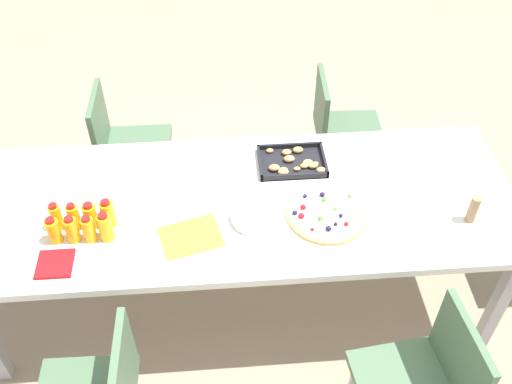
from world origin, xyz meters
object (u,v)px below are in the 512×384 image
Objects in this scene: paper_folder at (191,237)px; juice_bottle_7 at (108,214)px; juice_bottle_1 at (72,230)px; juice_bottle_4 at (56,217)px; cardboard_tube at (473,209)px; juice_bottle_0 at (53,231)px; fruit_pizza at (327,213)px; juice_bottle_3 at (106,227)px; juice_bottle_6 at (91,216)px; napkin_stack at (55,264)px; chair_far_right at (339,126)px; plate_stack at (255,216)px; juice_bottle_2 at (89,229)px; snack_tray at (293,162)px; party_table at (242,209)px; chair_far_left at (124,143)px; juice_bottle_5 at (74,216)px; chair_near_right at (425,379)px.

juice_bottle_7 is at bearing 163.80° from paper_folder.
juice_bottle_1 is 0.17m from juice_bottle_7.
juice_bottle_4 is 1.03× the size of cardboard_tube.
fruit_pizza is (1.20, 0.06, -0.05)m from juice_bottle_0.
juice_bottle_4 reaches higher than cardboard_tube.
juice_bottle_3 is 1.11× the size of juice_bottle_6.
napkin_stack is 0.58× the size of paper_folder.
juice_bottle_6 is (-1.31, -0.94, 0.31)m from chair_far_right.
plate_stack is 0.84× the size of paper_folder.
juice_bottle_3 reaches higher than juice_bottle_0.
juice_bottle_2 is 0.95× the size of juice_bottle_4.
juice_bottle_7 reaches higher than napkin_stack.
juice_bottle_1 is 1.00× the size of juice_bottle_2.
juice_bottle_7 is at bearing 19.02° from juice_bottle_0.
juice_bottle_3 is 0.96m from snack_tray.
juice_bottle_6 reaches higher than party_table.
snack_tray is at bearing 149.85° from cardboard_tube.
juice_bottle_1 reaches higher than juice_bottle_0.
napkin_stack is at bearing -48.90° from chair_far_right.
cardboard_tube reaches higher than juice_bottle_6.
cardboard_tube is (1.62, -0.10, 0.00)m from juice_bottle_7.
juice_bottle_1 is at bearing -176.93° from fruit_pizza.
juice_bottle_1 is 1.10m from snack_tray.
juice_bottle_4 reaches higher than chair_far_left.
juice_bottle_7 reaches higher than plate_stack.
cardboard_tube is (1.69, -0.10, 0.01)m from juice_bottle_6.
juice_bottle_1 and juice_bottle_2 have the same top height.
snack_tray is (0.87, 0.34, -0.05)m from juice_bottle_7.
juice_bottle_7 reaches higher than cardboard_tube.
juice_bottle_4 is 0.08m from juice_bottle_5.
juice_bottle_2 is 0.20m from napkin_stack.
napkin_stack is at bearing -86.00° from juice_bottle_4.
juice_bottle_2 is at bearing -155.99° from snack_tray.
juice_bottle_3 is 1.08× the size of juice_bottle_5.
juice_bottle_2 is 0.53× the size of paper_folder.
juice_bottle_7 is 1.62m from cardboard_tube.
chair_far_left is 5.73× the size of juice_bottle_4.
juice_bottle_4 is (-0.82, -0.10, 0.12)m from party_table.
juice_bottle_2 reaches higher than fruit_pizza.
juice_bottle_5 is at bearing -179.20° from juice_bottle_7.
juice_bottle_7 is at bearing 0.21° from juice_bottle_4.
plate_stack is (0.87, -0.02, -0.05)m from juice_bottle_4.
chair_near_right is at bearing -24.18° from juice_bottle_1.
fruit_pizza is (1.13, 0.06, -0.05)m from juice_bottle_1.
fruit_pizza is (1.20, -0.02, -0.06)m from juice_bottle_4.
paper_folder is (-0.87, -1.04, 0.25)m from chair_far_right.
plate_stack is (0.87, 0.06, -0.05)m from juice_bottle_0.
napkin_stack is at bearing -121.54° from juice_bottle_6.
juice_bottle_0 is (-1.51, 0.64, 0.31)m from chair_near_right.
chair_near_right reaches higher than plate_stack.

